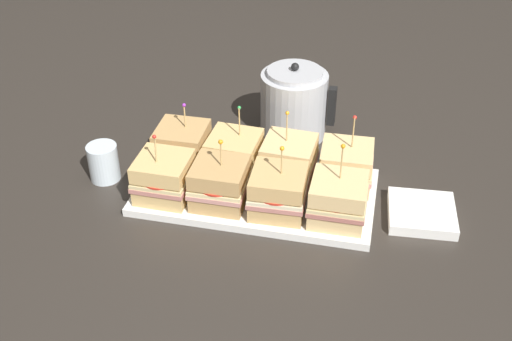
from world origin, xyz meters
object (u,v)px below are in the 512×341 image
sandwich_front_center_left (220,184)px  sandwich_front_center_right (278,192)px  drinking_glass (104,162)px  sandwich_back_center_left (234,154)px  napkin_stack (422,213)px  serving_platter (256,192)px  sandwich_back_far_right (346,166)px  sandwich_back_far_left (182,146)px  kettle_steel (294,104)px  sandwich_front_far_left (164,177)px  sandwich_back_center_right (289,160)px  sandwich_front_far_right (338,200)px

sandwich_front_center_left → sandwich_front_center_right: size_ratio=0.97×
sandwich_front_center_right → drinking_glass: sandwich_front_center_right is taller
sandwich_back_center_left → napkin_stack: 0.44m
serving_platter → sandwich_back_center_left: 0.10m
napkin_stack → sandwich_back_far_right: bearing=159.6°
sandwich_back_far_left → drinking_glass: sandwich_back_far_left is taller
serving_platter → sandwich_back_center_left: size_ratio=3.16×
kettle_steel → sandwich_back_far_left: bearing=-136.3°
sandwich_front_center_left → sandwich_back_center_left: 0.12m
sandwich_front_far_left → drinking_glass: size_ratio=1.84×
sandwich_front_center_right → sandwich_back_far_left: 0.28m
serving_platter → drinking_glass: 0.36m
sandwich_back_far_right → sandwich_back_center_left: bearing=-179.4°
drinking_glass → sandwich_back_center_left: bearing=13.6°
sandwich_front_center_right → sandwich_back_far_left: (-0.25, 0.13, 0.00)m
sandwich_back_far_left → sandwich_back_center_right: bearing=-0.9°
kettle_steel → sandwich_front_far_left: bearing=-123.2°
sandwich_back_far_left → sandwich_back_far_right: 0.38m
kettle_steel → drinking_glass: 0.49m
napkin_stack → sandwich_back_far_left: bearing=173.2°
serving_platter → napkin_stack: bearing=-0.2°
sandwich_front_far_left → sandwich_front_center_right: sandwich_front_center_right is taller
sandwich_front_far_right → sandwich_back_center_left: 0.28m
sandwich_back_center_right → sandwich_back_far_right: size_ratio=0.97×
sandwich_front_far_right → sandwich_back_far_left: (-0.38, 0.13, 0.00)m
sandwich_back_center_right → sandwich_front_center_left: bearing=-136.5°
sandwich_front_far_right → sandwich_back_center_right: sandwich_front_far_right is taller
sandwich_back_center_left → sandwich_front_far_right: bearing=-26.1°
sandwich_front_center_left → sandwich_back_center_right: size_ratio=0.93×
sandwich_front_center_right → sandwich_back_center_right: (0.00, 0.12, 0.00)m
sandwich_front_center_right → sandwich_front_far_right: sandwich_front_far_right is taller
sandwich_front_center_right → sandwich_back_far_left: bearing=153.1°
sandwich_front_far_left → sandwich_back_far_right: (0.38, 0.13, 0.00)m
sandwich_back_far_left → drinking_glass: bearing=-155.7°
kettle_steel → napkin_stack: size_ratio=1.32×
sandwich_front_center_right → sandwich_back_far_left: sandwich_front_center_right is taller
sandwich_back_center_right → drinking_glass: sandwich_back_center_right is taller
sandwich_back_far_left → sandwich_back_center_left: size_ratio=0.94×
sandwich_front_center_right → napkin_stack: bearing=11.6°
sandwich_front_far_left → sandwich_back_far_right: bearing=18.6°
sandwich_back_center_left → sandwich_front_far_left: bearing=-135.1°
sandwich_back_far_left → sandwich_back_center_right: (0.25, -0.00, 0.00)m
sandwich_back_center_left → kettle_steel: bearing=65.6°
sandwich_front_center_left → sandwich_back_far_left: 0.18m
sandwich_back_center_right → sandwich_back_far_right: sandwich_back_far_right is taller
drinking_glass → sandwich_front_far_left: bearing=-18.1°
sandwich_back_far_left → drinking_glass: size_ratio=1.79×
sandwich_back_far_left → sandwich_front_center_right: bearing=-26.9°
sandwich_back_center_left → sandwich_back_far_right: bearing=0.6°
sandwich_back_center_right → kettle_steel: (-0.03, 0.22, 0.02)m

